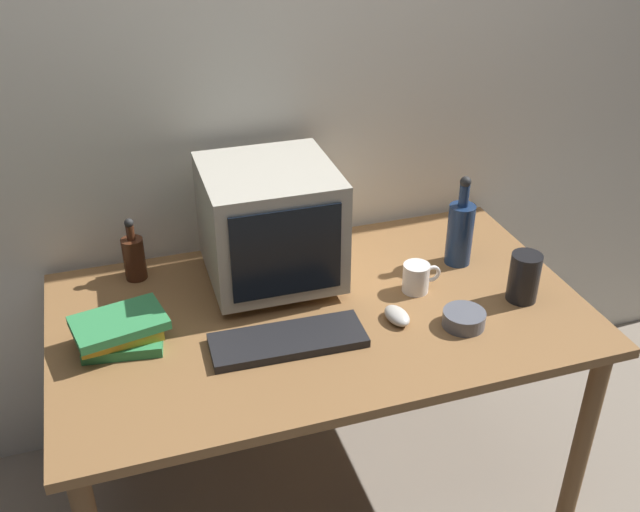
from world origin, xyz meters
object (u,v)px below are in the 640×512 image
keyboard (288,340)px  mug (417,278)px  bottle_short (134,256)px  bottle_tall (460,231)px  metal_canister (524,277)px  book_stack (120,331)px  computer_mouse (397,316)px  cd_spindle (464,319)px  crt_monitor (270,224)px

keyboard → mug: size_ratio=3.50×
mug → bottle_short: bearing=157.3°
bottle_tall → metal_canister: size_ratio=2.00×
bottle_tall → metal_canister: bottle_tall is taller
book_stack → mug: bearing=0.1°
computer_mouse → cd_spindle: 0.19m
metal_canister → cd_spindle: bearing=-163.2°
bottle_tall → keyboard: bearing=-158.7°
mug → crt_monitor: bearing=154.0°
book_stack → mug: (0.87, 0.00, 0.00)m
bottle_short → book_stack: bottle_short is taller
mug → metal_canister: metal_canister is taller
crt_monitor → bottle_tall: (0.59, -0.08, -0.08)m
keyboard → book_stack: 0.45m
keyboard → book_stack: (-0.43, 0.13, 0.03)m
computer_mouse → book_stack: bearing=163.9°
book_stack → mug: 0.87m
computer_mouse → cd_spindle: size_ratio=0.83×
computer_mouse → cd_spindle: cd_spindle is taller
crt_monitor → bottle_tall: crt_monitor is taller
bottle_short → book_stack: (-0.07, -0.33, -0.03)m
computer_mouse → metal_canister: metal_canister is taller
keyboard → cd_spindle: cd_spindle is taller
bottle_tall → book_stack: (-1.06, -0.11, -0.07)m
bottle_short → metal_canister: 1.17m
bottle_short → metal_canister: (1.07, -0.47, -0.00)m
bottle_tall → metal_canister: (0.08, -0.25, -0.04)m
crt_monitor → computer_mouse: crt_monitor is taller
crt_monitor → bottle_short: bearing=160.7°
computer_mouse → book_stack: (-0.75, 0.13, 0.03)m
computer_mouse → bottle_tall: 0.40m
computer_mouse → bottle_short: bottle_short is taller
bottle_short → book_stack: bearing=-102.2°
bottle_short → mug: bottle_short is taller
computer_mouse → bottle_tall: size_ratio=0.33×
bottle_tall → bottle_short: size_ratio=1.45×
keyboard → mug: mug is taller
keyboard → computer_mouse: 0.32m
computer_mouse → bottle_tall: (0.31, 0.24, 0.09)m
crt_monitor → mug: crt_monitor is taller
crt_monitor → computer_mouse: size_ratio=3.92×
crt_monitor → mug: (0.40, -0.19, -0.15)m
bottle_short → cd_spindle: bottle_short is taller
bottle_short → mug: size_ratio=1.72×
keyboard → bottle_short: (-0.36, 0.47, 0.06)m
crt_monitor → mug: 0.47m
crt_monitor → mug: size_ratio=3.27×
book_stack → cd_spindle: book_stack is taller
bottle_tall → book_stack: bearing=-173.9°
computer_mouse → mug: 0.18m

